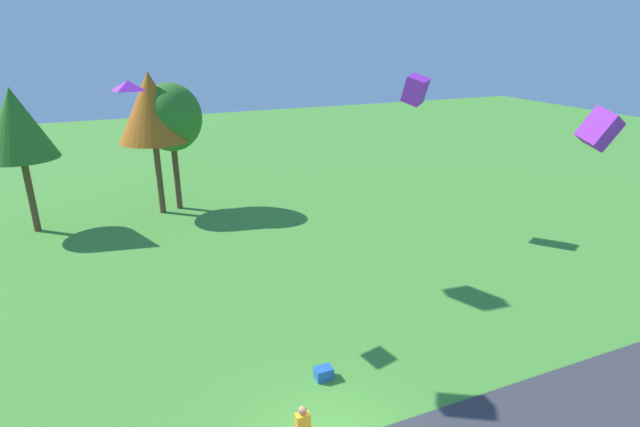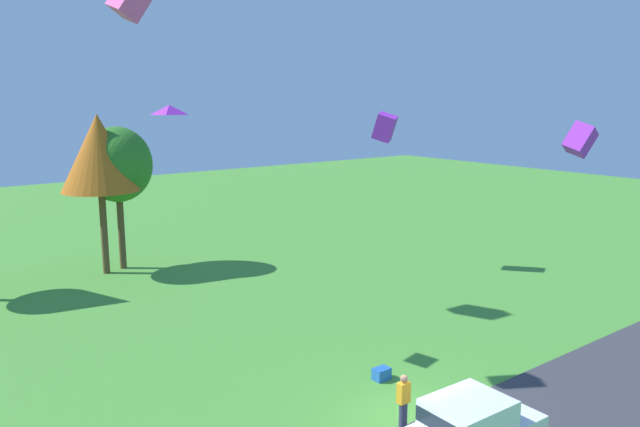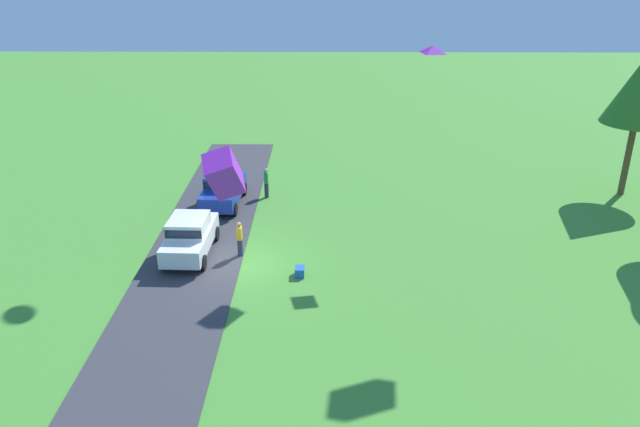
{
  "view_description": "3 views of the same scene",
  "coord_description": "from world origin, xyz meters",
  "px_view_note": "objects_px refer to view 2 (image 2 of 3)",
  "views": [
    {
      "loc": [
        -4.24,
        -9.58,
        10.55
      ],
      "look_at": [
        2.52,
        6.4,
        4.22
      ],
      "focal_mm": 28.0,
      "sensor_mm": 36.0,
      "label": 1
    },
    {
      "loc": [
        -12.43,
        -11.56,
        9.33
      ],
      "look_at": [
        0.65,
        5.5,
        5.29
      ],
      "focal_mm": 35.0,
      "sensor_mm": 36.0,
      "label": 2
    },
    {
      "loc": [
        24.67,
        3.77,
        13.12
      ],
      "look_at": [
        2.94,
        3.55,
        3.74
      ],
      "focal_mm": 35.0,
      "sensor_mm": 36.0,
      "label": 3
    }
  ],
  "objects_px": {
    "person_on_lawn": "(403,403)",
    "kite_box_low_drifter": "(580,140)",
    "tree_center_back": "(117,165)",
    "kite_diamond_high_left": "(169,110)",
    "cooler_box": "(382,374)",
    "kite_box_over_trees": "(385,127)",
    "tree_lone_near": "(99,153)"
  },
  "relations": [
    {
      "from": "person_on_lawn",
      "to": "kite_box_over_trees",
      "type": "relative_size",
      "value": 1.28
    },
    {
      "from": "kite_diamond_high_left",
      "to": "kite_box_low_drifter",
      "type": "bearing_deg",
      "value": -29.12
    },
    {
      "from": "tree_center_back",
      "to": "person_on_lawn",
      "type": "bearing_deg",
      "value": -89.79
    },
    {
      "from": "cooler_box",
      "to": "kite_box_over_trees",
      "type": "distance_m",
      "value": 15.83
    },
    {
      "from": "tree_lone_near",
      "to": "kite_box_over_trees",
      "type": "relative_size",
      "value": 6.34
    },
    {
      "from": "cooler_box",
      "to": "kite_box_low_drifter",
      "type": "distance_m",
      "value": 11.52
    },
    {
      "from": "person_on_lawn",
      "to": "kite_box_low_drifter",
      "type": "height_order",
      "value": "kite_box_low_drifter"
    },
    {
      "from": "tree_lone_near",
      "to": "person_on_lawn",
      "type": "bearing_deg",
      "value": -86.88
    },
    {
      "from": "cooler_box",
      "to": "kite_box_low_drifter",
      "type": "height_order",
      "value": "kite_box_low_drifter"
    },
    {
      "from": "kite_box_low_drifter",
      "to": "kite_box_over_trees",
      "type": "bearing_deg",
      "value": 85.41
    },
    {
      "from": "person_on_lawn",
      "to": "tree_lone_near",
      "type": "distance_m",
      "value": 21.94
    },
    {
      "from": "tree_center_back",
      "to": "cooler_box",
      "type": "relative_size",
      "value": 13.88
    },
    {
      "from": "tree_center_back",
      "to": "tree_lone_near",
      "type": "bearing_deg",
      "value": -158.78
    },
    {
      "from": "kite_box_over_trees",
      "to": "kite_box_low_drifter",
      "type": "height_order",
      "value": "kite_box_over_trees"
    },
    {
      "from": "person_on_lawn",
      "to": "kite_box_low_drifter",
      "type": "xyz_separation_m",
      "value": [
        10.37,
        1.28,
        6.86
      ]
    },
    {
      "from": "tree_lone_near",
      "to": "kite_box_low_drifter",
      "type": "distance_m",
      "value": 23.04
    },
    {
      "from": "person_on_lawn",
      "to": "kite_diamond_high_left",
      "type": "height_order",
      "value": "kite_diamond_high_left"
    },
    {
      "from": "kite_box_low_drifter",
      "to": "kite_diamond_high_left",
      "type": "relative_size",
      "value": 1.07
    },
    {
      "from": "cooler_box",
      "to": "kite_diamond_high_left",
      "type": "xyz_separation_m",
      "value": [
        -4.56,
        5.82,
        8.68
      ]
    },
    {
      "from": "person_on_lawn",
      "to": "tree_center_back",
      "type": "height_order",
      "value": "tree_center_back"
    },
    {
      "from": "person_on_lawn",
      "to": "kite_diamond_high_left",
      "type": "distance_m",
      "value": 12.08
    },
    {
      "from": "kite_box_low_drifter",
      "to": "kite_diamond_high_left",
      "type": "xyz_separation_m",
      "value": [
        -13.14,
        7.32,
        1.15
      ]
    },
    {
      "from": "tree_lone_near",
      "to": "kite_box_over_trees",
      "type": "height_order",
      "value": "kite_box_over_trees"
    },
    {
      "from": "tree_center_back",
      "to": "kite_diamond_high_left",
      "type": "xyz_separation_m",
      "value": [
        -2.69,
        -13.0,
        3.17
      ]
    },
    {
      "from": "tree_lone_near",
      "to": "kite_box_over_trees",
      "type": "xyz_separation_m",
      "value": [
        12.46,
        -8.25,
        1.3
      ]
    },
    {
      "from": "cooler_box",
      "to": "kite_box_over_trees",
      "type": "xyz_separation_m",
      "value": [
        9.53,
        10.16,
        7.53
      ]
    },
    {
      "from": "cooler_box",
      "to": "kite_diamond_high_left",
      "type": "relative_size",
      "value": 0.57
    },
    {
      "from": "person_on_lawn",
      "to": "kite_box_low_drifter",
      "type": "distance_m",
      "value": 12.5
    },
    {
      "from": "kite_box_over_trees",
      "to": "kite_diamond_high_left",
      "type": "relative_size",
      "value": 1.35
    },
    {
      "from": "tree_center_back",
      "to": "kite_box_over_trees",
      "type": "height_order",
      "value": "kite_box_over_trees"
    },
    {
      "from": "person_on_lawn",
      "to": "kite_box_over_trees",
      "type": "xyz_separation_m",
      "value": [
        11.31,
        12.94,
        6.85
      ]
    },
    {
      "from": "cooler_box",
      "to": "tree_lone_near",
      "type": "bearing_deg",
      "value": 99.06
    }
  ]
}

